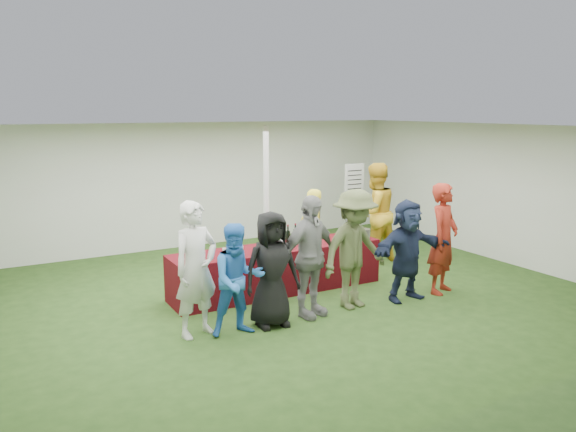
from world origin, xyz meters
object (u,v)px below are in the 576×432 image
customer_1 (238,280)px  customer_4 (354,249)px  customer_6 (443,239)px  staff_pourer (312,231)px  customer_3 (310,257)px  staff_back (375,213)px  customer_2 (272,269)px  serving_table (277,269)px  customer_0 (196,269)px  wine_list_sign (354,186)px  customer_5 (407,250)px  dump_bucket (363,234)px

customer_1 → customer_4: (1.96, 0.10, 0.15)m
customer_4 → customer_6: (1.69, -0.12, -0.00)m
staff_pourer → customer_3: customer_3 is taller
customer_1 → customer_3: 1.19m
staff_back → customer_2: (-3.31, -1.99, -0.17)m
serving_table → customer_0: (-1.80, -1.11, 0.53)m
customer_3 → customer_6: 2.47m
wine_list_sign → customer_3: wine_list_sign is taller
customer_2 → customer_0: bearing=174.2°
customer_4 → staff_pourer: bearing=69.9°
customer_4 → wine_list_sign: bearing=46.3°
serving_table → customer_5: (1.58, -1.36, 0.43)m
customer_4 → customer_2: bearing=173.2°
customer_1 → customer_4: bearing=9.5°
customer_5 → customer_6: customer_6 is taller
staff_pourer → customer_6: customer_6 is taller
staff_back → customer_1: size_ratio=1.29×
dump_bucket → customer_4: bearing=-132.2°
dump_bucket → customer_6: customer_6 is taller
serving_table → customer_2: (-0.78, -1.29, 0.44)m
wine_list_sign → customer_1: size_ratio=1.19×
customer_0 → customer_1: (0.49, -0.25, -0.15)m
wine_list_sign → customer_2: wine_list_sign is taller
serving_table → customer_1: customer_1 is taller
dump_bucket → customer_4: customer_4 is taller
customer_0 → customer_6: customer_0 is taller
customer_1 → customer_5: size_ratio=0.94×
customer_4 → customer_5: 0.95m
staff_pourer → customer_1: bearing=22.8°
customer_1 → dump_bucket: bearing=27.9°
dump_bucket → customer_0: size_ratio=0.13×
customer_3 → customer_4: bearing=-16.5°
dump_bucket → customer_0: customer_0 is taller
dump_bucket → customer_3: 2.00m
customer_1 → wine_list_sign: bearing=44.9°
staff_pourer → customer_6: 2.38m
staff_pourer → customer_1: size_ratio=1.03×
serving_table → customer_1: size_ratio=2.37×
staff_back → customer_0: (-4.33, -1.81, -0.07)m
serving_table → customer_3: customer_3 is taller
wine_list_sign → customer_3: (-3.17, -3.34, -0.42)m
customer_2 → customer_6: (3.11, -0.08, 0.10)m
customer_1 → customer_3: (1.18, 0.12, 0.14)m
staff_back → customer_3: staff_back is taller
serving_table → customer_6: bearing=-30.5°
customer_2 → customer_3: customer_3 is taller
wine_list_sign → customer_1: (-4.35, -3.46, -0.56)m
dump_bucket → customer_6: bearing=-57.0°
serving_table → customer_1: bearing=-134.0°
customer_1 → customer_6: 3.65m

